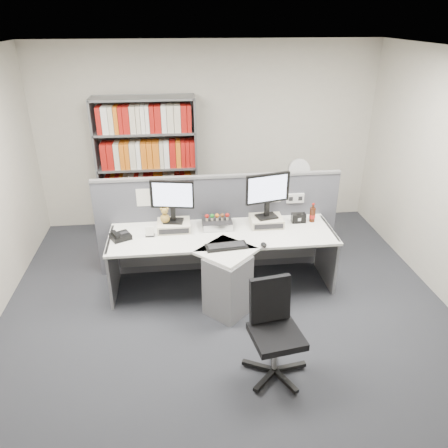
{
  "coord_description": "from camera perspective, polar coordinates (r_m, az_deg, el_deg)",
  "views": [
    {
      "loc": [
        -0.48,
        -3.62,
        3.01
      ],
      "look_at": [
        0.0,
        0.65,
        0.92
      ],
      "focal_mm": 34.87,
      "sensor_mm": 36.0,
      "label": 1
    }
  ],
  "objects": [
    {
      "name": "room_shell",
      "position": [
        3.85,
        1.1,
        7.47
      ],
      "size": [
        5.04,
        5.54,
        2.72
      ],
      "color": "beige",
      "rests_on": "ground"
    },
    {
      "name": "desk_calendar",
      "position": [
        5.0,
        -9.7,
        -1.05
      ],
      "size": [
        0.1,
        0.08,
        0.12
      ],
      "color": "black",
      "rests_on": "desk"
    },
    {
      "name": "partition",
      "position": [
        5.43,
        -0.66,
        0.18
      ],
      "size": [
        3.0,
        0.08,
        1.27
      ],
      "color": "#50515B",
      "rests_on": "ground"
    },
    {
      "name": "desk_fan",
      "position": [
        6.19,
        9.76,
        6.76
      ],
      "size": [
        0.3,
        0.18,
        0.5
      ],
      "color": "white",
      "rests_on": "filing_cabinet"
    },
    {
      "name": "office_chair",
      "position": [
        4.01,
        6.55,
        -13.27
      ],
      "size": [
        0.6,
        0.6,
        0.91
      ],
      "color": "silver",
      "rests_on": "ground"
    },
    {
      "name": "cola_bottle",
      "position": [
        5.37,
        11.51,
        1.2
      ],
      "size": [
        0.07,
        0.07,
        0.24
      ],
      "color": "#3F190A",
      "rests_on": "desk"
    },
    {
      "name": "keyboard",
      "position": [
        4.71,
        0.31,
        -2.94
      ],
      "size": [
        0.47,
        0.22,
        0.03
      ],
      "color": "black",
      "rests_on": "desk"
    },
    {
      "name": "mouse",
      "position": [
        4.75,
        5.23,
        -2.73
      ],
      "size": [
        0.06,
        0.1,
        0.04
      ],
      "primitive_type": "ellipsoid",
      "color": "black",
      "rests_on": "desk"
    },
    {
      "name": "ground",
      "position": [
        4.73,
        0.91,
        -13.57
      ],
      "size": [
        5.5,
        5.5,
        0.0
      ],
      "primitive_type": "plane",
      "color": "#31333A",
      "rests_on": "ground"
    },
    {
      "name": "monitor_right",
      "position": [
        5.06,
        5.74,
        4.22
      ],
      "size": [
        0.53,
        0.22,
        0.55
      ],
      "color": "black",
      "rests_on": "monitor_riser_right"
    },
    {
      "name": "desk",
      "position": [
        4.95,
        0.07,
        -5.11
      ],
      "size": [
        2.6,
        1.2,
        0.72
      ],
      "color": "white",
      "rests_on": "ground"
    },
    {
      "name": "figurines",
      "position": [
        5.09,
        -0.91,
        1.02
      ],
      "size": [
        0.29,
        0.05,
        0.09
      ],
      "color": "beige",
      "rests_on": "desktop_pc"
    },
    {
      "name": "speaker",
      "position": [
        5.33,
        9.74,
        0.8
      ],
      "size": [
        0.17,
        0.09,
        0.11
      ],
      "primitive_type": "cube",
      "color": "black",
      "rests_on": "desk"
    },
    {
      "name": "desk_phone",
      "position": [
        5.02,
        -13.45,
        -1.56
      ],
      "size": [
        0.27,
        0.26,
        0.09
      ],
      "color": "black",
      "rests_on": "desk"
    },
    {
      "name": "shelving_unit",
      "position": [
        6.41,
        -9.93,
        7.06
      ],
      "size": [
        1.41,
        0.4,
        2.0
      ],
      "color": "slate",
      "rests_on": "ground"
    },
    {
      "name": "monitor_riser_right",
      "position": [
        5.21,
        5.57,
        0.38
      ],
      "size": [
        0.38,
        0.31,
        0.1
      ],
      "color": "beige",
      "rests_on": "desk"
    },
    {
      "name": "plush_toy",
      "position": [
        5.04,
        -7.76,
        0.99
      ],
      "size": [
        0.11,
        0.11,
        0.19
      ],
      "color": "olive",
      "rests_on": "monitor_riser_left"
    },
    {
      "name": "desktop_pc",
      "position": [
        5.15,
        -0.92,
        0.12
      ],
      "size": [
        0.35,
        0.31,
        0.09
      ],
      "color": "black",
      "rests_on": "desk"
    },
    {
      "name": "monitor_left",
      "position": [
        4.97,
        -6.8,
        3.44
      ],
      "size": [
        0.5,
        0.2,
        0.51
      ],
      "color": "black",
      "rests_on": "monitor_riser_left"
    },
    {
      "name": "filing_cabinet",
      "position": [
        6.43,
        9.32,
        1.18
      ],
      "size": [
        0.45,
        0.61,
        0.7
      ],
      "color": "slate",
      "rests_on": "ground"
    },
    {
      "name": "monitor_riser_left",
      "position": [
        5.11,
        -6.6,
        -0.22
      ],
      "size": [
        0.38,
        0.31,
        0.1
      ],
      "color": "beige",
      "rests_on": "desk"
    }
  ]
}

